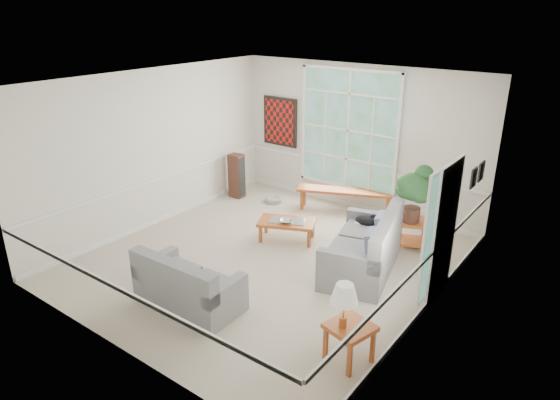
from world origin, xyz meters
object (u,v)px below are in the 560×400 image
object	(u,v)px
loveseat_front	(189,279)
end_table	(412,233)
side_table	(349,343)
loveseat_right	(362,242)
coffee_table	(287,230)

from	to	relation	value
loveseat_front	end_table	xyz separation A→B (m)	(1.82, 3.68, -0.16)
loveseat_front	side_table	xyz separation A→B (m)	(2.44, 0.30, -0.16)
loveseat_front	loveseat_right	bearing A→B (deg)	56.16
coffee_table	end_table	distance (m)	2.25
loveseat_right	coffee_table	bearing A→B (deg)	159.41
coffee_table	side_table	bearing A→B (deg)	-65.74
loveseat_right	side_table	world-z (taller)	loveseat_right
loveseat_right	loveseat_front	xyz separation A→B (m)	(-1.50, -2.38, -0.09)
loveseat_front	coffee_table	distance (m)	2.58
end_table	loveseat_front	bearing A→B (deg)	-116.33
loveseat_front	coffee_table	xyz separation A→B (m)	(-0.13, 2.57, -0.22)
loveseat_right	coffee_table	world-z (taller)	loveseat_right
end_table	loveseat_right	bearing A→B (deg)	-103.89
loveseat_front	side_table	distance (m)	2.47
loveseat_right	end_table	size ratio (longest dim) A/B	3.57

